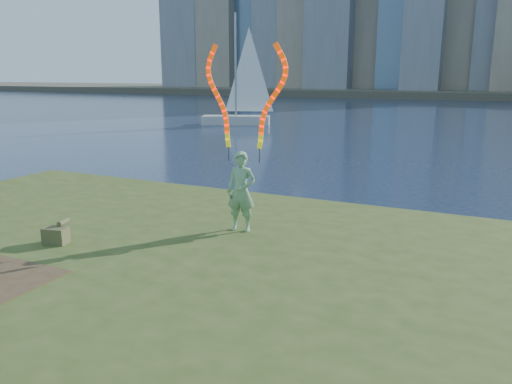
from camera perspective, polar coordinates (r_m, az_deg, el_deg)
The scene contains 6 objects.
ground at distance 9.81m, azimuth -10.19°, elevation -10.45°, with size 320.00×320.00×0.00m, color #19253F.
grassy_knoll at distance 8.11m, azimuth -20.02°, elevation -13.75°, with size 20.00×18.00×0.80m.
far_shore at distance 102.42m, azimuth 22.97°, elevation 10.45°, with size 320.00×40.00×1.20m, color #4C4737.
woman_with_ribbons at distance 9.96m, azimuth -1.62°, elevation 3.44°, with size 2.03×0.49×4.01m.
canvas_bag at distance 10.17m, azimuth -21.85°, elevation -4.53°, with size 0.49×0.55×0.41m.
sailboat at distance 39.95m, azimuth -1.90°, elevation 9.81°, with size 5.57×3.49×8.53m.
Camera 1 is at (5.35, -7.23, 3.92)m, focal length 35.00 mm.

